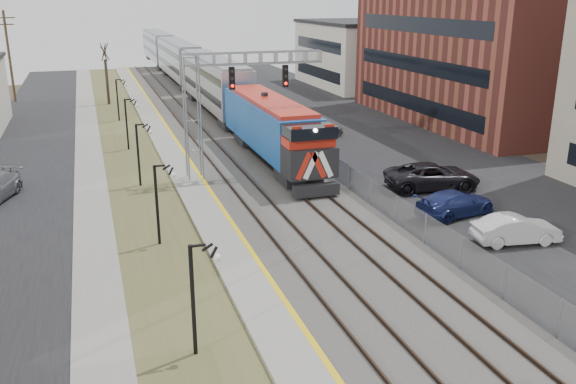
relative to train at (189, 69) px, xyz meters
name	(u,v)px	position (x,y,z in m)	size (l,w,h in m)	color
street_west	(22,168)	(-17.00, -31.14, -2.90)	(7.00, 120.00, 0.04)	black
sidewalk	(89,162)	(-12.50, -31.14, -2.88)	(2.00, 120.00, 0.08)	gray
grass_median	(132,159)	(-9.50, -31.14, -2.89)	(4.00, 120.00, 0.06)	#4D502A
platform	(173,155)	(-6.50, -31.14, -2.80)	(2.00, 120.00, 0.24)	gray
ballast_bed	(237,150)	(-1.50, -31.14, -2.82)	(8.00, 120.00, 0.20)	#595651
parking_lot	(377,140)	(10.50, -31.14, -2.90)	(16.00, 120.00, 0.04)	black
platform_edge	(184,152)	(-5.62, -31.14, -2.67)	(0.24, 120.00, 0.01)	gold
track_near	(212,150)	(-3.50, -31.14, -2.64)	(1.58, 120.00, 0.15)	#2D2119
track_far	(256,146)	(0.00, -31.14, -2.64)	(1.58, 120.00, 0.15)	#2D2119
train	(189,69)	(0.00, 0.00, 0.00)	(3.00, 85.85, 5.33)	#134D9F
signal_gantry	(219,94)	(-4.28, -38.15, 2.67)	(9.00, 1.07, 8.15)	gray
lampposts	(156,204)	(-9.50, -47.86, -0.92)	(0.14, 62.14, 4.00)	black
fence	(289,137)	(2.70, -31.14, -2.12)	(0.04, 120.00, 1.60)	gray
buildings_east	(557,62)	(24.50, -34.97, 3.39)	(16.00, 76.00, 15.00)	gray
bare_trees	(5,120)	(-18.16, -27.23, -0.22)	(12.30, 42.30, 5.95)	#382D23
car_lot_b	(516,230)	(6.96, -53.38, -2.23)	(1.46, 4.19, 1.38)	silver
car_lot_c	(432,177)	(7.69, -44.45, -2.11)	(2.69, 5.83, 1.62)	black
car_lot_d	(455,204)	(6.35, -49.06, -2.22)	(1.95, 4.79, 1.39)	navy
car_lot_e	(319,129)	(6.23, -28.73, -2.20)	(1.70, 4.23, 1.44)	slate
car_lot_f	(299,124)	(5.33, -25.95, -2.19)	(1.55, 4.43, 1.46)	#0D4412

